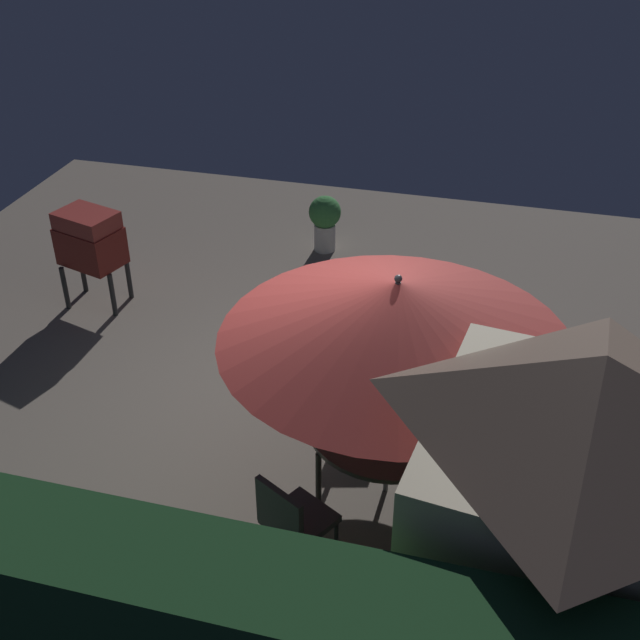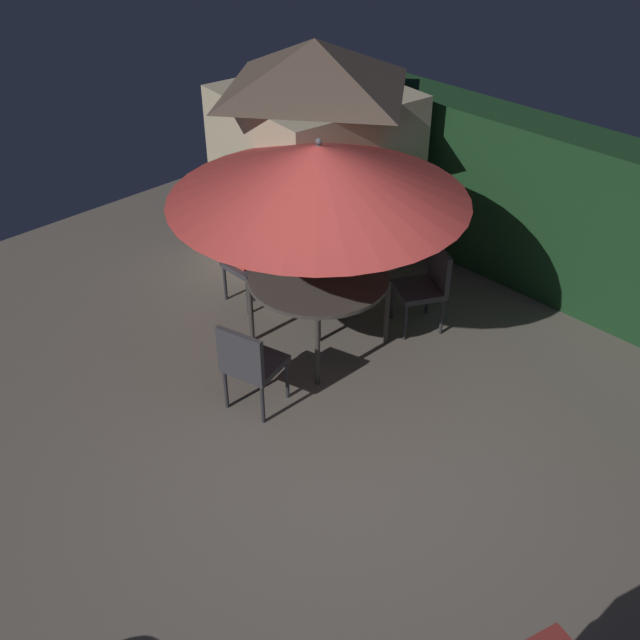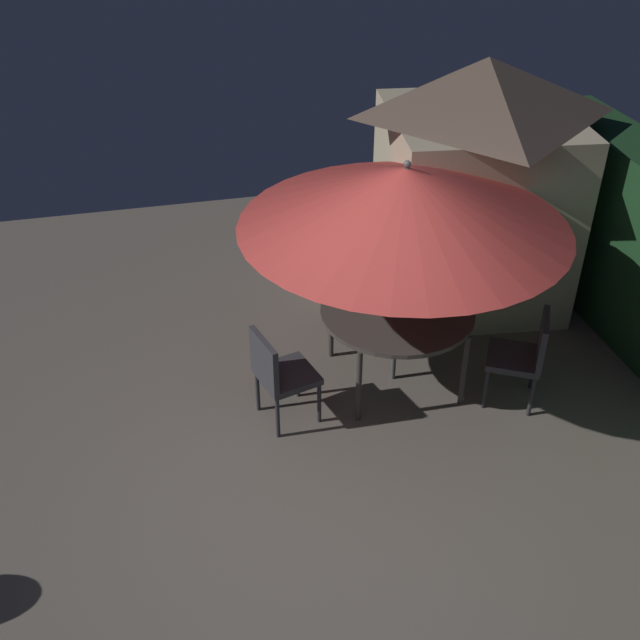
% 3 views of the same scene
% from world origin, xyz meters
% --- Properties ---
extents(ground_plane, '(11.00, 11.00, 0.00)m').
position_xyz_m(ground_plane, '(0.00, 0.00, 0.00)').
color(ground_plane, '#6B6056').
extents(garden_shed, '(2.14, 2.12, 2.55)m').
position_xyz_m(garden_shed, '(-2.52, 2.16, 1.30)').
color(garden_shed, '#C6B793').
rests_on(garden_shed, ground).
extents(patio_table, '(1.38, 1.38, 0.77)m').
position_xyz_m(patio_table, '(-1.16, 0.91, 0.72)').
color(patio_table, '#47423D').
rests_on(patio_table, ground).
extents(patio_umbrella, '(2.77, 2.77, 2.18)m').
position_xyz_m(patio_umbrella, '(-1.16, 0.91, 1.86)').
color(patio_umbrella, '#4C4C51').
rests_on(patio_umbrella, ground).
extents(bbq_grill, '(0.81, 0.68, 1.20)m').
position_xyz_m(bbq_grill, '(2.80, -1.33, 0.85)').
color(bbq_grill, maroon).
rests_on(bbq_grill, ground).
extents(chair_near_shed, '(0.47, 0.46, 0.90)m').
position_xyz_m(chair_near_shed, '(-2.33, 0.92, 0.52)').
color(chair_near_shed, '#38383D').
rests_on(chair_near_shed, ground).
extents(chair_far_side, '(0.57, 0.57, 0.90)m').
position_xyz_m(chair_far_side, '(-0.85, -0.24, 0.52)').
color(chair_far_side, '#38383D').
rests_on(chair_far_side, ground).
extents(chair_toward_hedge, '(0.63, 0.63, 0.90)m').
position_xyz_m(chair_toward_hedge, '(-0.61, 1.91, 0.52)').
color(chair_toward_hedge, '#38383D').
rests_on(chair_toward_hedge, ground).
extents(potted_plant_by_shed, '(0.43, 0.43, 0.78)m').
position_xyz_m(potted_plant_by_shed, '(0.50, -3.37, 0.46)').
color(potted_plant_by_shed, silver).
rests_on(potted_plant_by_shed, ground).
extents(person_in_red, '(0.24, 0.34, 1.26)m').
position_xyz_m(person_in_red, '(-2.25, 0.92, 0.78)').
color(person_in_red, '#CC3D33').
rests_on(person_in_red, ground).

